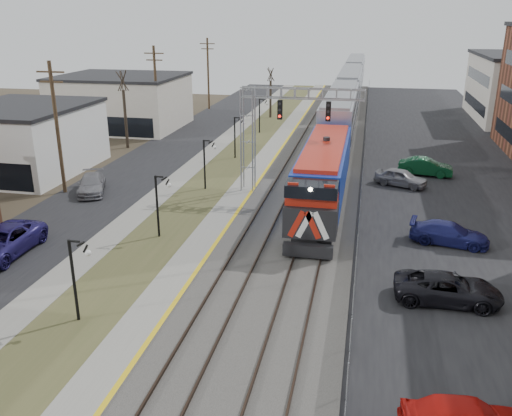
# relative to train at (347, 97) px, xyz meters

# --- Properties ---
(street_west) EXTENTS (7.00, 120.00, 0.04)m
(street_west) POSITION_rel_train_xyz_m (-17.00, -25.72, -2.90)
(street_west) COLOR black
(street_west) RESTS_ON ground
(sidewalk) EXTENTS (2.00, 120.00, 0.08)m
(sidewalk) POSITION_rel_train_xyz_m (-12.50, -25.72, -2.88)
(sidewalk) COLOR gray
(sidewalk) RESTS_ON ground
(grass_median) EXTENTS (4.00, 120.00, 0.06)m
(grass_median) POSITION_rel_train_xyz_m (-9.50, -25.72, -2.89)
(grass_median) COLOR #464927
(grass_median) RESTS_ON ground
(platform) EXTENTS (2.00, 120.00, 0.24)m
(platform) POSITION_rel_train_xyz_m (-6.50, -25.72, -2.80)
(platform) COLOR gray
(platform) RESTS_ON ground
(ballast_bed) EXTENTS (8.00, 120.00, 0.20)m
(ballast_bed) POSITION_rel_train_xyz_m (-1.50, -25.72, -2.82)
(ballast_bed) COLOR #595651
(ballast_bed) RESTS_ON ground
(parking_lot) EXTENTS (16.00, 120.00, 0.04)m
(parking_lot) POSITION_rel_train_xyz_m (10.50, -25.72, -2.90)
(parking_lot) COLOR black
(parking_lot) RESTS_ON ground
(platform_edge) EXTENTS (0.24, 120.00, 0.01)m
(platform_edge) POSITION_rel_train_xyz_m (-5.62, -25.72, -2.67)
(platform_edge) COLOR gold
(platform_edge) RESTS_ON platform
(track_near) EXTENTS (1.58, 120.00, 0.15)m
(track_near) POSITION_rel_train_xyz_m (-3.50, -25.72, -2.64)
(track_near) COLOR #2D2119
(track_near) RESTS_ON ballast_bed
(track_far) EXTENTS (1.58, 120.00, 0.15)m
(track_far) POSITION_rel_train_xyz_m (-0.00, -25.72, -2.64)
(track_far) COLOR #2D2119
(track_far) RESTS_ON ballast_bed
(train) EXTENTS (3.00, 85.85, 5.33)m
(train) POSITION_rel_train_xyz_m (0.00, 0.00, 0.00)
(train) COLOR #1431A3
(train) RESTS_ON ground
(signal_gantry) EXTENTS (9.00, 1.07, 8.15)m
(signal_gantry) POSITION_rel_train_xyz_m (-4.28, -32.72, 2.67)
(signal_gantry) COLOR gray
(signal_gantry) RESTS_ON ground
(lampposts) EXTENTS (0.14, 62.14, 4.00)m
(lampposts) POSITION_rel_train_xyz_m (-9.50, -42.43, -0.92)
(lampposts) COLOR black
(lampposts) RESTS_ON ground
(utility_poles) EXTENTS (0.28, 80.28, 10.00)m
(utility_poles) POSITION_rel_train_xyz_m (-20.00, -35.72, 2.08)
(utility_poles) COLOR #4C3823
(utility_poles) RESTS_ON ground
(fence) EXTENTS (0.04, 120.00, 1.60)m
(fence) POSITION_rel_train_xyz_m (2.70, -25.72, -2.12)
(fence) COLOR gray
(fence) RESTS_ON ground
(bare_trees) EXTENTS (12.30, 42.30, 5.95)m
(bare_trees) POSITION_rel_train_xyz_m (-18.16, -21.80, -0.22)
(bare_trees) COLOR #382D23
(bare_trees) RESTS_ON ground
(car_lot_c) EXTENTS (5.11, 2.40, 1.41)m
(car_lot_c) POSITION_rel_train_xyz_m (7.10, -47.59, -2.21)
(car_lot_c) COLOR black
(car_lot_c) RESTS_ON ground
(car_lot_d) EXTENTS (4.87, 2.65, 1.34)m
(car_lot_d) POSITION_rel_train_xyz_m (8.08, -40.25, -2.25)
(car_lot_d) COLOR navy
(car_lot_d) RESTS_ON ground
(car_lot_e) EXTENTS (4.49, 3.13, 1.42)m
(car_lot_e) POSITION_rel_train_xyz_m (5.75, -28.77, -2.21)
(car_lot_e) COLOR gray
(car_lot_e) RESTS_ON ground
(car_lot_f) EXTENTS (4.70, 2.16, 1.49)m
(car_lot_f) POSITION_rel_train_xyz_m (7.95, -25.16, -2.17)
(car_lot_f) COLOR #0D4322
(car_lot_f) RESTS_ON ground
(car_street_a) EXTENTS (2.84, 5.95, 1.64)m
(car_street_a) POSITION_rel_train_xyz_m (-17.26, -47.17, -2.10)
(car_street_a) COLOR navy
(car_street_a) RESTS_ON ground
(car_street_b) EXTENTS (3.62, 5.09, 1.37)m
(car_street_b) POSITION_rel_train_xyz_m (-17.85, -35.42, -2.23)
(car_street_b) COLOR gray
(car_street_b) RESTS_ON ground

